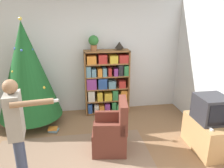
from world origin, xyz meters
The scene contains 12 objects.
wall_back centered at (0.00, 2.35, 1.30)m, with size 8.00×0.10×2.60m.
area_rug centered at (-0.28, 0.26, 0.00)m, with size 2.60×1.78×0.01m.
bookshelf centered at (0.52, 2.10, 0.73)m, with size 1.02×0.33×1.48m.
tv_stand centered at (2.02, 0.34, 0.27)m, with size 0.49×0.88×0.55m.
television centered at (2.02, 0.33, 0.77)m, with size 0.47×0.50×0.44m.
game_remote centered at (1.87, 0.07, 0.56)m, with size 0.04×0.12×0.02m.
christmas_tree centered at (-1.12, 1.75, 1.17)m, with size 1.26×1.26×2.20m.
armchair centered at (0.40, 0.57, 0.32)m, with size 0.64×0.63×0.92m.
standing_person centered at (-0.91, -0.05, 0.90)m, with size 0.67×0.47×1.53m.
potted_plant centered at (0.24, 2.11, 1.67)m, with size 0.22×0.22×0.33m.
table_lamp centered at (0.81, 2.11, 1.58)m, with size 0.20×0.20×0.18m.
book_pile_near_tree centered at (-0.66, 1.32, 0.05)m, with size 0.22×0.19×0.10m.
Camera 1 is at (-0.11, -2.65, 2.28)m, focal length 35.00 mm.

